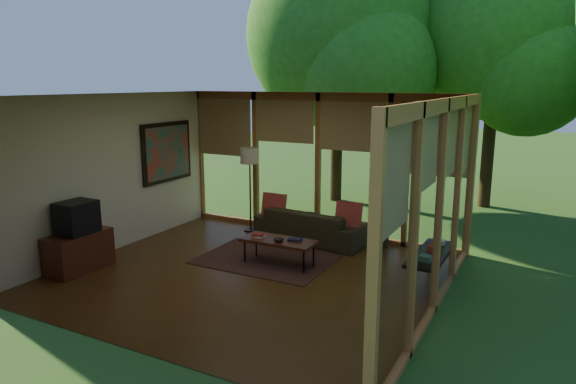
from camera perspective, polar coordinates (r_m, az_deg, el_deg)
The scene contains 25 objects.
floor at distance 7.94m, azimuth -4.32°, elevation -9.19°, with size 5.50×5.50×0.00m, color brown.
ceiling at distance 7.40m, azimuth -4.65°, elevation 10.69°, with size 5.50×5.50×0.00m, color silver.
wall_left at distance 9.29m, azimuth -19.03°, elevation 1.97°, with size 0.04×5.00×2.70m, color silver.
wall_front at distance 5.66m, azimuth -18.05°, elevation -4.19°, with size 5.50×0.04×2.70m, color silver.
window_wall_back at distance 9.73m, azimuth 3.35°, elevation 3.05°, with size 5.50×0.12×2.70m, color #A36532.
window_wall_right at distance 6.55m, azimuth 16.38°, elevation -1.88°, with size 0.12×5.00×2.70m, color #A36532.
tree_nw at distance 12.69m, azimuth 5.79°, elevation 16.95°, with size 4.42×4.42×6.18m.
tree_ne at distance 12.77m, azimuth 22.23°, elevation 15.54°, with size 3.68×3.68×5.68m.
rug at distance 8.57m, azimuth -2.48°, elevation -7.48°, with size 2.15×1.52×0.01m, color brown.
sofa at distance 9.47m, azimuth 2.57°, elevation -3.70°, with size 2.06×0.81×0.60m, color #322C19.
pillow_left at distance 9.68m, azimuth -1.56°, elevation -1.50°, with size 0.44×0.15×0.44m, color maroon.
pillow_right at distance 9.06m, azimuth 6.76°, elevation -2.52°, with size 0.44×0.15×0.44m, color maroon.
ct_book_lower at distance 8.32m, azimuth -3.33°, elevation -4.95°, with size 0.18×0.14×0.03m, color beige.
ct_book_upper at distance 8.32m, azimuth -3.33°, elevation -4.76°, with size 0.17×0.13×0.03m, color maroon.
ct_book_side at distance 8.16m, azimuth 0.78°, elevation -5.28°, with size 0.21×0.16×0.03m, color black.
ct_bowl at distance 8.09m, azimuth -1.07°, elevation -5.29°, with size 0.16×0.16×0.07m, color black.
media_cabinet at distance 8.66m, azimuth -22.23°, elevation -6.14°, with size 0.50×1.00×0.60m, color #542517.
television at distance 8.50m, azimuth -22.43°, elevation -2.64°, with size 0.45×0.55×0.50m, color black.
console_book_a at distance 7.42m, azimuth 14.24°, elevation -7.03°, with size 0.22×0.16×0.08m, color #37604B.
console_book_b at distance 7.83m, azimuth 15.02°, elevation -6.00°, with size 0.20×0.15×0.09m, color maroon.
console_book_c at distance 8.21m, azimuth 15.64°, elevation -5.30°, with size 0.22×0.16×0.06m, color beige.
floor_lamp at distance 9.90m, azimuth -4.28°, elevation 3.52°, with size 0.36×0.36×1.65m.
coffee_table at distance 8.21m, azimuth -1.04°, elevation -5.52°, with size 1.20×0.50×0.43m.
side_console at distance 7.81m, azimuth 14.90°, elevation -6.73°, with size 0.60×1.40×0.46m.
wall_painting at distance 10.23m, azimuth -13.29°, elevation 4.33°, with size 0.06×1.35×1.15m.
Camera 1 is at (3.94, -6.26, 2.88)m, focal length 32.00 mm.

